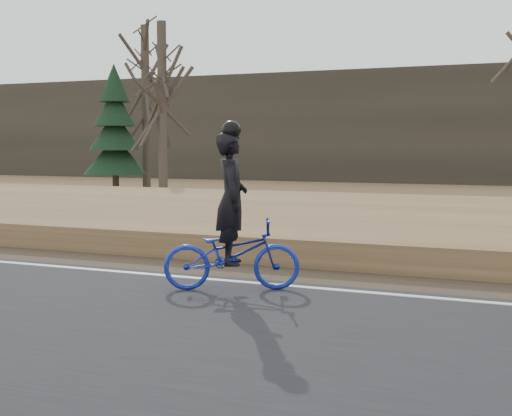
% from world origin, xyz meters
% --- Properties ---
extents(shoulder, '(120.00, 1.60, 0.04)m').
position_xyz_m(shoulder, '(0.00, 1.20, 0.02)').
color(shoulder, '#473A2B').
rests_on(shoulder, ground).
extents(embankment, '(120.00, 5.00, 0.44)m').
position_xyz_m(embankment, '(0.00, 4.20, 0.22)').
color(embankment, '#97714C').
rests_on(embankment, ground).
extents(ballast, '(120.00, 3.00, 0.45)m').
position_xyz_m(ballast, '(0.00, 8.00, 0.23)').
color(ballast, slate).
rests_on(ballast, ground).
extents(railroad, '(120.00, 2.40, 0.29)m').
position_xyz_m(railroad, '(0.00, 8.00, 0.53)').
color(railroad, black).
rests_on(railroad, ballast).
extents(treeline_backdrop, '(120.00, 4.00, 6.00)m').
position_xyz_m(treeline_backdrop, '(0.00, 30.00, 3.00)').
color(treeline_backdrop, '#383328').
rests_on(treeline_backdrop, ground).
extents(cyclist, '(1.92, 1.35, 2.27)m').
position_xyz_m(cyclist, '(4.92, -0.33, 0.78)').
color(cyclist, '#16289C').
rests_on(cyclist, road).
extents(bare_tree_left, '(0.36, 0.36, 7.09)m').
position_xyz_m(bare_tree_left, '(-7.58, 17.53, 3.55)').
color(bare_tree_left, '#4A4236').
rests_on(bare_tree_left, ground).
extents(bare_tree_near_left, '(0.36, 0.36, 6.64)m').
position_xyz_m(bare_tree_near_left, '(-5.06, 14.67, 3.32)').
color(bare_tree_near_left, '#4A4236').
rests_on(bare_tree_near_left, ground).
extents(conifer, '(2.60, 2.60, 5.33)m').
position_xyz_m(conifer, '(-7.99, 15.80, 2.52)').
color(conifer, '#4A4236').
rests_on(conifer, ground).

